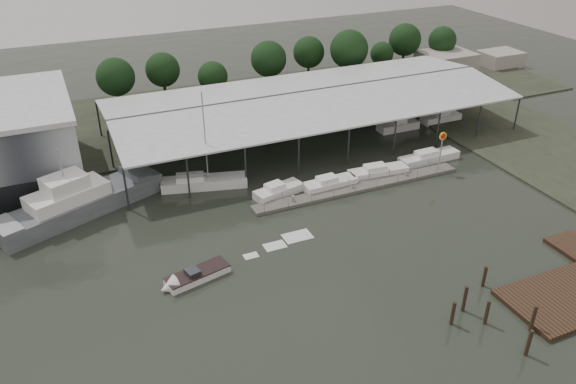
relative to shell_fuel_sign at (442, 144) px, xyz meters
name	(u,v)px	position (x,y,z in m)	size (l,w,h in m)	color
ground	(279,262)	(-27.00, -9.99, -3.93)	(200.00, 200.00, 0.00)	#262C24
land_strip_far	(177,119)	(-27.00, 32.01, -3.83)	(140.00, 30.00, 0.30)	#383E2E
land_strip_east	(541,147)	(18.00, 0.01, -3.83)	(20.00, 60.00, 0.30)	#383E2E
covered_boat_shed	(311,95)	(-10.00, 18.01, 2.20)	(58.24, 24.00, 6.96)	white
floating_dock	(359,187)	(-12.00, 0.01, -3.72)	(28.00, 2.00, 1.40)	#5F5A54
shell_fuel_sign	(442,144)	(0.00, 0.00, 0.00)	(1.10, 0.18, 5.55)	#97999C
distant_commercial_buildings	(463,61)	(32.03, 34.70, -2.08)	(22.00, 8.00, 4.00)	gray
grey_trawler	(80,201)	(-44.10, 7.96, -2.35)	(19.53, 11.67, 8.84)	slate
white_sailboat	(203,182)	(-29.55, 8.39, -3.28)	(10.86, 5.14, 12.56)	white
speedboat_underway	(192,277)	(-35.81, -9.40, -3.53)	(17.77, 5.80, 2.00)	white
moored_cruiser_0	(278,191)	(-21.79, 2.64, -3.31)	(6.59, 3.60, 1.70)	white
moored_cruiser_1	(330,184)	(-15.21, 1.71, -3.31)	(6.99, 2.48, 1.70)	white
moored_cruiser_2	(378,172)	(-8.03, 2.09, -3.31)	(8.05, 2.85, 1.70)	white
moored_cruiser_3	(428,157)	(0.59, 2.98, -3.31)	(8.92, 2.44, 1.70)	white
mooring_pilings	(491,313)	(-13.67, -25.37, -2.97)	(6.36, 8.71, 3.30)	#332519
horizon_tree_line	(301,56)	(-2.34, 38.03, 2.05)	(69.54, 11.40, 10.34)	black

